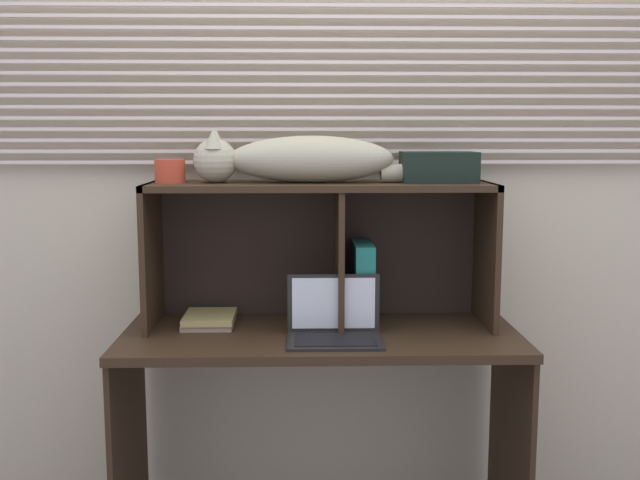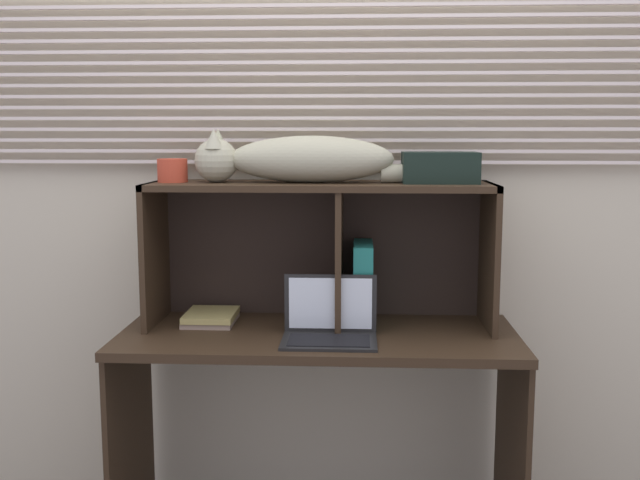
{
  "view_description": "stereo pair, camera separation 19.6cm",
  "coord_description": "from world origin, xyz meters",
  "px_view_note": "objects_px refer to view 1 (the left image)",
  "views": [
    {
      "loc": [
        -0.06,
        -2.18,
        1.38
      ],
      "look_at": [
        0.0,
        0.34,
        1.01
      ],
      "focal_mm": 41.75,
      "sensor_mm": 36.0,
      "label": 1
    },
    {
      "loc": [
        0.13,
        -2.18,
        1.38
      ],
      "look_at": [
        0.0,
        0.34,
        1.01
      ],
      "focal_mm": 41.75,
      "sensor_mm": 36.0,
      "label": 2
    }
  ],
  "objects_px": {
    "laptop": "(334,326)",
    "binder_upright": "(363,284)",
    "storage_box": "(438,167)",
    "book_stack": "(209,319)",
    "small_basket": "(170,171)",
    "cat": "(300,160)"
  },
  "relations": [
    {
      "from": "laptop",
      "to": "binder_upright",
      "type": "distance_m",
      "value": 0.24
    },
    {
      "from": "storage_box",
      "to": "book_stack",
      "type": "bearing_deg",
      "value": 179.95
    },
    {
      "from": "small_basket",
      "to": "storage_box",
      "type": "bearing_deg",
      "value": 0.0
    },
    {
      "from": "binder_upright",
      "to": "laptop",
      "type": "bearing_deg",
      "value": -118.87
    },
    {
      "from": "binder_upright",
      "to": "storage_box",
      "type": "xyz_separation_m",
      "value": [
        0.25,
        0.0,
        0.4
      ]
    },
    {
      "from": "cat",
      "to": "storage_box",
      "type": "height_order",
      "value": "cat"
    },
    {
      "from": "book_stack",
      "to": "cat",
      "type": "bearing_deg",
      "value": -0.12
    },
    {
      "from": "book_stack",
      "to": "storage_box",
      "type": "height_order",
      "value": "storage_box"
    },
    {
      "from": "cat",
      "to": "binder_upright",
      "type": "relative_size",
      "value": 3.21
    },
    {
      "from": "book_stack",
      "to": "storage_box",
      "type": "bearing_deg",
      "value": -0.05
    },
    {
      "from": "laptop",
      "to": "binder_upright",
      "type": "height_order",
      "value": "binder_upright"
    },
    {
      "from": "storage_box",
      "to": "laptop",
      "type": "bearing_deg",
      "value": -151.7
    },
    {
      "from": "cat",
      "to": "book_stack",
      "type": "distance_m",
      "value": 0.63
    },
    {
      "from": "cat",
      "to": "laptop",
      "type": "bearing_deg",
      "value": -60.68
    },
    {
      "from": "laptop",
      "to": "storage_box",
      "type": "xyz_separation_m",
      "value": [
        0.36,
        0.19,
        0.5
      ]
    },
    {
      "from": "laptop",
      "to": "small_basket",
      "type": "xyz_separation_m",
      "value": [
        -0.55,
        0.19,
        0.49
      ]
    },
    {
      "from": "cat",
      "to": "laptop",
      "type": "relative_size",
      "value": 3.04
    },
    {
      "from": "book_stack",
      "to": "small_basket",
      "type": "height_order",
      "value": "small_basket"
    },
    {
      "from": "laptop",
      "to": "storage_box",
      "type": "bearing_deg",
      "value": 28.3
    },
    {
      "from": "small_basket",
      "to": "binder_upright",
      "type": "bearing_deg",
      "value": 0.0
    },
    {
      "from": "cat",
      "to": "laptop",
      "type": "xyz_separation_m",
      "value": [
        0.11,
        -0.19,
        -0.53
      ]
    },
    {
      "from": "cat",
      "to": "binder_upright",
      "type": "bearing_deg",
      "value": 0.0
    }
  ]
}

